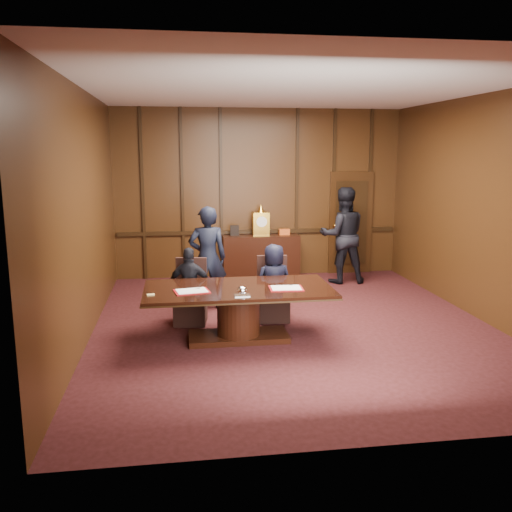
{
  "coord_description": "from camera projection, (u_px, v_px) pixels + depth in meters",
  "views": [
    {
      "loc": [
        -1.71,
        -7.78,
        2.63
      ],
      "look_at": [
        -0.54,
        0.26,
        1.05
      ],
      "focal_mm": 38.0,
      "sensor_mm": 36.0,
      "label": 1
    }
  ],
  "objects": [
    {
      "name": "room",
      "position": [
        297.0,
        212.0,
        8.11
      ],
      "size": [
        7.0,
        7.04,
        3.5
      ],
      "color": "black",
      "rests_on": "ground"
    },
    {
      "name": "sideboard",
      "position": [
        261.0,
        255.0,
        11.37
      ],
      "size": [
        1.6,
        0.45,
        1.54
      ],
      "color": "black",
      "rests_on": "ground"
    },
    {
      "name": "conference_table",
      "position": [
        238.0,
        305.0,
        7.59
      ],
      "size": [
        2.62,
        1.32,
        0.76
      ],
      "color": "black",
      "rests_on": "ground"
    },
    {
      "name": "folder_left",
      "position": [
        192.0,
        291.0,
        7.31
      ],
      "size": [
        0.51,
        0.4,
        0.02
      ],
      "rotation": [
        0.0,
        0.0,
        0.17
      ],
      "color": "maroon",
      "rests_on": "conference_table"
    },
    {
      "name": "folder_right",
      "position": [
        286.0,
        288.0,
        7.47
      ],
      "size": [
        0.48,
        0.35,
        0.02
      ],
      "rotation": [
        0.0,
        0.0,
        -0.06
      ],
      "color": "maroon",
      "rests_on": "conference_table"
    },
    {
      "name": "inkstand",
      "position": [
        242.0,
        292.0,
        7.09
      ],
      "size": [
        0.2,
        0.14,
        0.12
      ],
      "color": "white",
      "rests_on": "conference_table"
    },
    {
      "name": "notepad",
      "position": [
        151.0,
        295.0,
        7.13
      ],
      "size": [
        0.11,
        0.08,
        0.01
      ],
      "primitive_type": "cube",
      "rotation": [
        0.0,
        0.0,
        0.12
      ],
      "color": "#D6B769",
      "rests_on": "conference_table"
    },
    {
      "name": "chair_left",
      "position": [
        191.0,
        304.0,
        8.39
      ],
      "size": [
        0.54,
        0.54,
        0.99
      ],
      "rotation": [
        0.0,
        0.0,
        -0.14
      ],
      "color": "black",
      "rests_on": "ground"
    },
    {
      "name": "chair_right",
      "position": [
        273.0,
        301.0,
        8.57
      ],
      "size": [
        0.51,
        0.51,
        0.99
      ],
      "rotation": [
        0.0,
        0.0,
        -0.07
      ],
      "color": "black",
      "rests_on": "ground"
    },
    {
      "name": "signatory_left",
      "position": [
        190.0,
        286.0,
        8.26
      ],
      "size": [
        0.75,
        0.42,
        1.2
      ],
      "primitive_type": "imported",
      "rotation": [
        0.0,
        0.0,
        2.95
      ],
      "color": "black",
      "rests_on": "ground"
    },
    {
      "name": "signatory_right",
      "position": [
        274.0,
        283.0,
        8.44
      ],
      "size": [
        0.65,
        0.49,
        1.22
      ],
      "primitive_type": "imported",
      "rotation": [
        0.0,
        0.0,
        3.32
      ],
      "color": "black",
      "rests_on": "ground"
    },
    {
      "name": "witness_left",
      "position": [
        208.0,
        258.0,
        9.07
      ],
      "size": [
        0.64,
        0.42,
        1.74
      ],
      "primitive_type": "imported",
      "rotation": [
        0.0,
        0.0,
        3.15
      ],
      "color": "black",
      "rests_on": "ground"
    },
    {
      "name": "witness_right",
      "position": [
        343.0,
        235.0,
        10.87
      ],
      "size": [
        0.98,
        0.79,
        1.93
      ],
      "primitive_type": "imported",
      "rotation": [
        0.0,
        0.0,
        3.08
      ],
      "color": "black",
      "rests_on": "ground"
    }
  ]
}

